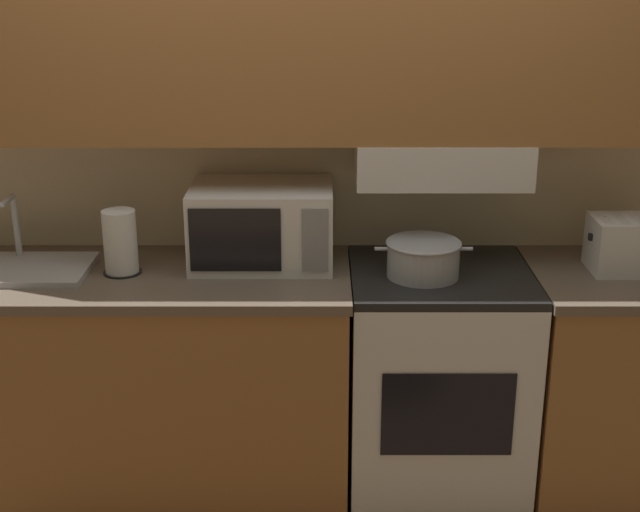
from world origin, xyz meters
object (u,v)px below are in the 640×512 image
Objects in this scene: cooking_pot at (426,258)px; sink_basin at (12,268)px; microwave at (265,225)px; paper_towel_roll at (123,242)px; stove_range at (438,387)px; toaster at (629,245)px.

cooking_pot is 0.60× the size of sink_basin.
microwave is at bearing 7.03° from sink_basin.
sink_basin is (-1.49, 0.04, -0.05)m from cooking_pot.
cooking_pot is 1.49× the size of paper_towel_roll.
microwave reaches higher than paper_towel_roll.
cooking_pot is at bearing -151.09° from stove_range.
sink_basin is at bearing -179.85° from stove_range.
cooking_pot is at bearing -1.39° from sink_basin.
sink_basin is at bearing -172.97° from microwave.
cooking_pot is 1.31× the size of toaster.
paper_towel_roll is (-1.08, 0.03, 0.05)m from cooking_pot.
toaster is at bearing 0.79° from paper_towel_roll.
toaster is at bearing 1.53° from stove_range.
cooking_pot is at bearing -1.75° from paper_towel_roll.
microwave reaches higher than stove_range.
sink_basin is 0.42m from paper_towel_roll.
cooking_pot is (-0.07, -0.04, 0.53)m from stove_range.
microwave is 2.22× the size of paper_towel_roll.
stove_range is at bearing -9.38° from microwave.
sink_basin is (-1.56, -0.00, 0.48)m from stove_range.
paper_towel_roll is (-1.82, -0.03, 0.02)m from toaster.
toaster is (1.32, -0.09, -0.05)m from microwave.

